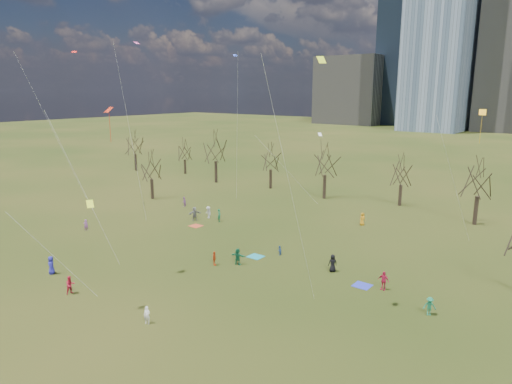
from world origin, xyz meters
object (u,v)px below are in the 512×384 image
Objects in this scene: blanket_crimson at (196,226)px; person_1 at (147,315)px; blanket_teal at (256,257)px; person_2 at (70,285)px; person_0 at (51,265)px; blanket_navy at (362,286)px; person_4 at (214,258)px.

blanket_crimson is 1.11× the size of person_1.
person_2 is at bearing -112.87° from blanket_teal.
person_2 is at bearing 9.76° from person_0.
blanket_crimson is at bearing 170.96° from blanket_navy.
person_4 is at bearing 83.35° from person_1.
person_1 is at bearing 20.66° from person_0.
person_0 is 5.92m from person_2.
blanket_teal and blanket_navy have the same top height.
blanket_teal is 1.11× the size of person_1.
person_0 is (-25.84, -16.40, 0.91)m from blanket_navy.
blanket_crimson is 1.06× the size of person_4.
person_1 is (2.31, -16.92, 0.70)m from blanket_teal.
person_0 reaches higher than blanket_teal.
blanket_navy is 0.94× the size of person_2.
blanket_crimson is 20.60m from person_0.
blanket_navy is 0.87× the size of person_0.
person_0 is at bearing -147.60° from blanket_navy.
person_2 reaches higher than blanket_teal.
blanket_teal is 1.00× the size of blanket_navy.
blanket_navy is 1.00× the size of blanket_crimson.
person_1 reaches higher than blanket_navy.
person_0 reaches higher than person_1.
blanket_navy is 26.81m from person_2.
person_4 is at bearing -161.93° from blanket_navy.
blanket_navy and blanket_crimson have the same top height.
person_0 is 15.53m from person_1.
blanket_teal is at bearing 73.91° from person_0.
person_0 reaches higher than person_4.
blanket_crimson is 0.87× the size of person_0.
person_1 is 12.98m from person_4.
person_0 is 1.08× the size of person_2.
blanket_navy is 15.29m from person_4.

